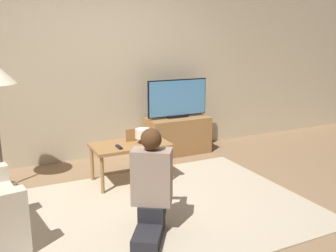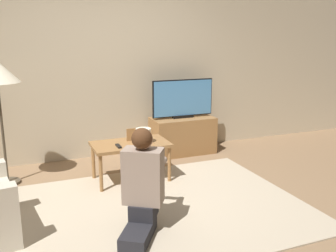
% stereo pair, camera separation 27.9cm
% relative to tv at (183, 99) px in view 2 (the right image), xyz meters
% --- Properties ---
extents(ground_plane, '(10.00, 10.00, 0.00)m').
position_rel_tv_xyz_m(ground_plane, '(-1.03, -1.60, -0.81)').
color(ground_plane, '#896B4C').
extents(wall_back, '(10.00, 0.06, 2.60)m').
position_rel_tv_xyz_m(wall_back, '(-1.03, 0.33, 0.49)').
color(wall_back, beige).
rests_on(wall_back, ground_plane).
extents(rug, '(2.98, 2.19, 0.02)m').
position_rel_tv_xyz_m(rug, '(-1.03, -1.60, -0.81)').
color(rug, '#BCAD93').
rests_on(rug, ground_plane).
extents(tv_stand, '(0.91, 0.45, 0.53)m').
position_rel_tv_xyz_m(tv_stand, '(0.00, -0.00, -0.55)').
color(tv_stand, olive).
rests_on(tv_stand, ground_plane).
extents(tv, '(0.92, 0.08, 0.55)m').
position_rel_tv_xyz_m(tv, '(0.00, 0.00, 0.00)').
color(tv, black).
rests_on(tv, tv_stand).
extents(coffee_table, '(0.89, 0.51, 0.47)m').
position_rel_tv_xyz_m(coffee_table, '(-1.02, -0.78, -0.39)').
color(coffee_table, olive).
rests_on(coffee_table, ground_plane).
extents(person_kneeling, '(0.65, 0.83, 0.93)m').
position_rel_tv_xyz_m(person_kneeling, '(-1.26, -1.96, -0.36)').
color(person_kneeling, '#232328').
rests_on(person_kneeling, rug).
extents(picture_frame, '(0.11, 0.01, 0.15)m').
position_rel_tv_xyz_m(picture_frame, '(-0.98, -0.70, -0.27)').
color(picture_frame, olive).
rests_on(picture_frame, coffee_table).
extents(table_lamp, '(0.18, 0.18, 0.17)m').
position_rel_tv_xyz_m(table_lamp, '(-0.87, -0.82, -0.24)').
color(table_lamp, '#4C3823').
rests_on(table_lamp, coffee_table).
extents(remote, '(0.04, 0.15, 0.02)m').
position_rel_tv_xyz_m(remote, '(-1.19, -0.88, -0.33)').
color(remote, black).
rests_on(remote, coffee_table).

